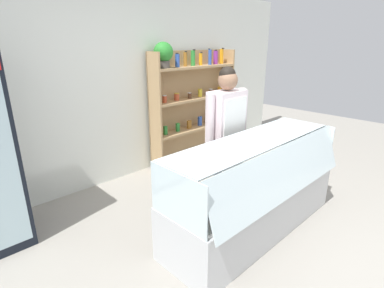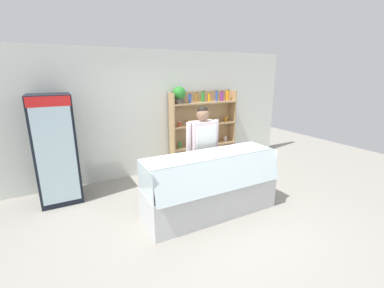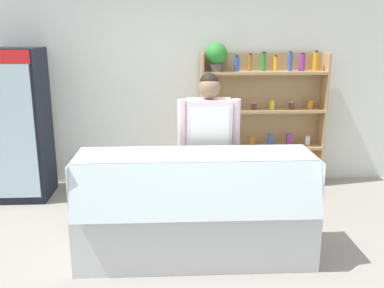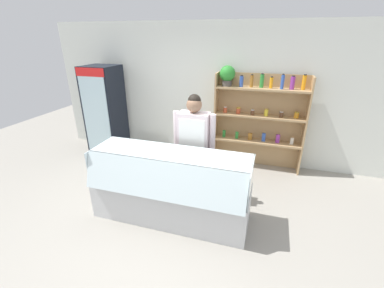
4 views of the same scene
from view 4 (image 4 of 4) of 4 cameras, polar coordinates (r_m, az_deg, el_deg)
ground_plane at (r=3.85m, az=-4.88°, el=-16.33°), size 12.00×12.00×0.00m
back_wall at (r=5.26m, az=3.96°, el=11.05°), size 6.80×0.10×2.70m
drinks_fridge at (r=5.75m, az=-18.67°, el=6.78°), size 0.66×0.65×1.89m
shelving_unit at (r=5.00m, az=13.79°, el=6.86°), size 1.67×0.29×1.94m
deli_display_case at (r=3.72m, az=-4.70°, el=-11.83°), size 2.17×0.75×1.01m
shop_clerk at (r=3.80m, az=0.44°, el=0.87°), size 0.64×0.25×1.68m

